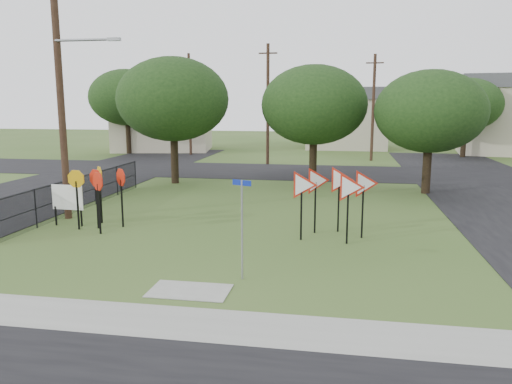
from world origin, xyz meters
TOP-DOWN VIEW (x-y plane):
  - ground at (0.00, 0.00)m, footprint 140.00×140.00m
  - sidewalk at (0.00, -4.20)m, footprint 30.00×1.60m
  - planting_strip at (0.00, -5.40)m, footprint 30.00×0.80m
  - street_left at (-12.00, 10.00)m, footprint 8.00×50.00m
  - street_far at (0.00, 20.00)m, footprint 60.00×8.00m
  - curb_pad at (0.00, -2.40)m, footprint 2.00×1.20m
  - street_name_sign at (1.12, -1.30)m, footprint 0.53×0.21m
  - stop_sign_cluster at (-5.22, 3.19)m, footprint 2.08×2.03m
  - yield_sign_cluster at (3.40, 3.42)m, footprint 3.12×1.66m
  - info_board at (-6.60, 3.33)m, footprint 1.27×0.10m
  - utility_pole_main at (-7.24, 4.50)m, footprint 3.55×0.33m
  - far_pole_a at (-2.00, 24.00)m, footprint 1.40×0.24m
  - far_pole_b at (6.00, 28.00)m, footprint 1.40×0.24m
  - far_pole_c at (-10.00, 30.00)m, footprint 1.40×0.24m
  - fence_run at (-7.60, 6.25)m, footprint 0.05×11.55m
  - house_left at (-14.00, 34.00)m, footprint 10.58×8.88m
  - house_mid at (4.00, 40.00)m, footprint 8.40×8.40m
  - house_right at (18.00, 36.00)m, footprint 8.30×8.30m
  - tree_near_left at (-6.00, 14.00)m, footprint 6.40×6.40m
  - tree_near_mid at (2.00, 15.00)m, footprint 6.00×6.00m
  - tree_near_right at (8.00, 13.00)m, footprint 5.60×5.60m
  - tree_far_left at (-16.00, 30.00)m, footprint 6.80×6.80m
  - tree_far_right at (14.00, 32.00)m, footprint 6.00×6.00m

SIDE VIEW (x-z plane):
  - ground at x=0.00m, z-range 0.00..0.00m
  - planting_strip at x=0.00m, z-range 0.00..0.02m
  - sidewalk at x=0.00m, z-range 0.00..0.02m
  - street_left at x=-12.00m, z-range 0.00..0.02m
  - street_far at x=0.00m, z-range 0.00..0.02m
  - curb_pad at x=0.00m, z-range 0.00..0.02m
  - fence_run at x=-7.60m, z-range 0.03..1.53m
  - info_board at x=-6.60m, z-range 0.26..1.85m
  - street_name_sign at x=1.12m, z-range 0.22..2.90m
  - stop_sign_cluster at x=-5.22m, z-range 0.56..2.81m
  - yield_sign_cluster at x=3.40m, z-range 0.58..3.03m
  - house_mid at x=4.00m, z-range 0.05..6.25m
  - house_left at x=-14.00m, z-range 0.05..7.25m
  - house_right at x=18.00m, z-range 0.05..7.25m
  - tree_near_right at x=8.00m, z-range 1.06..7.39m
  - far_pole_b at x=6.00m, z-range 0.10..8.60m
  - tree_near_mid at x=2.00m, z-range 1.14..7.94m
  - tree_far_right at x=14.00m, z-range 1.14..7.94m
  - far_pole_a at x=-2.00m, z-range 0.10..9.10m
  - far_pole_c at x=-10.00m, z-range 0.10..9.10m
  - tree_near_left at x=-6.00m, z-range 1.22..8.49m
  - tree_far_left at x=-16.00m, z-range 1.31..9.04m
  - utility_pole_main at x=-7.24m, z-range 0.21..10.21m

